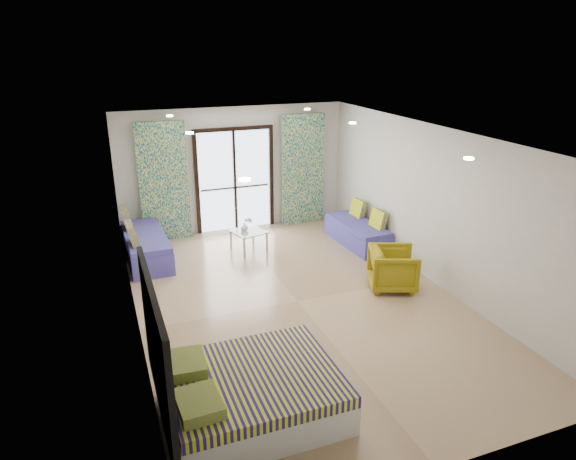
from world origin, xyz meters
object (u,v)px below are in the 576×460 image
object	(u,v)px
daybed_left	(145,245)
coffee_table	(249,233)
daybed_right	(358,232)
armchair	(393,267)
bed	(252,393)

from	to	relation	value
daybed_left	coffee_table	size ratio (longest dim) A/B	2.61
daybed_left	coffee_table	world-z (taller)	daybed_left
daybed_right	coffee_table	distance (m)	2.27
daybed_right	armchair	size ratio (longest dim) A/B	2.19
daybed_left	coffee_table	xyz separation A→B (m)	(2.01, -0.22, 0.06)
bed	daybed_right	xyz separation A→B (m)	(3.59, 4.20, -0.02)
coffee_table	armchair	xyz separation A→B (m)	(1.81, -2.51, 0.03)
bed	coffee_table	xyz separation A→B (m)	(1.37, 4.70, 0.08)
bed	coffee_table	world-z (taller)	coffee_table
bed	daybed_right	distance (m)	5.53
bed	armchair	size ratio (longest dim) A/B	2.43
coffee_table	armchair	distance (m)	3.09
daybed_left	armchair	bearing A→B (deg)	-37.47
daybed_right	armchair	xyz separation A→B (m)	(-0.41, -2.02, 0.13)
bed	coffee_table	distance (m)	4.89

